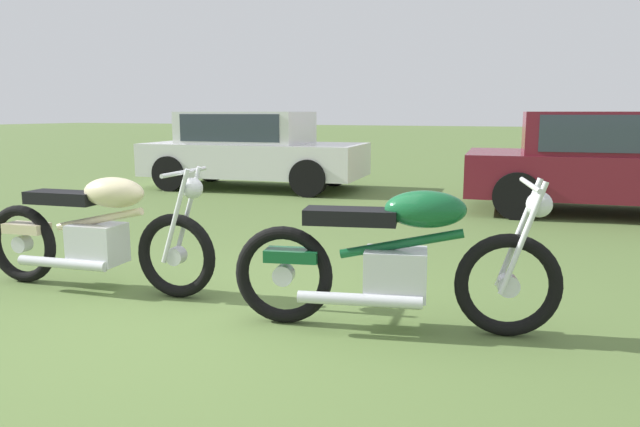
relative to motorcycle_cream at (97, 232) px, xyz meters
name	(u,v)px	position (x,y,z in m)	size (l,w,h in m)	color
ground_plane	(205,322)	(1.21, -0.33, -0.48)	(120.00, 120.00, 0.00)	#567038
motorcycle_cream	(97,232)	(0.00, 0.00, 0.00)	(2.12, 0.67, 1.02)	black
motorcycle_green	(396,259)	(2.45, 0.05, 0.00)	(2.10, 0.83, 1.02)	black
car_white	(251,146)	(-2.09, 6.26, 0.32)	(4.21, 2.15, 1.43)	silver
car_burgundy	(613,157)	(4.00, 5.69, 0.32)	(4.23, 2.25, 1.43)	maroon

